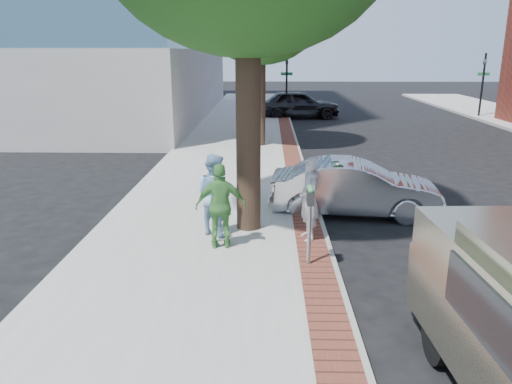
{
  "coord_description": "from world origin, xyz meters",
  "views": [
    {
      "loc": [
        -0.18,
        -8.47,
        3.89
      ],
      "look_at": [
        -0.42,
        1.04,
        1.2
      ],
      "focal_mm": 35.0,
      "sensor_mm": 36.0,
      "label": 1
    }
  ],
  "objects_px": {
    "person_officer": "(214,194)",
    "bg_car": "(298,104)",
    "person_green": "(221,206)",
    "sedan_silver": "(355,188)",
    "person_gray": "(309,199)",
    "parking_meter": "(310,209)"
  },
  "relations": [
    {
      "from": "parking_meter",
      "to": "person_green",
      "type": "height_order",
      "value": "person_green"
    },
    {
      "from": "person_officer",
      "to": "bg_car",
      "type": "bearing_deg",
      "value": -62.86
    },
    {
      "from": "person_gray",
      "to": "sedan_silver",
      "type": "distance_m",
      "value": 2.47
    },
    {
      "from": "person_green",
      "to": "bg_car",
      "type": "bearing_deg",
      "value": -103.12
    },
    {
      "from": "sedan_silver",
      "to": "person_green",
      "type": "bearing_deg",
      "value": 136.56
    },
    {
      "from": "parking_meter",
      "to": "sedan_silver",
      "type": "distance_m",
      "value": 3.68
    },
    {
      "from": "parking_meter",
      "to": "person_gray",
      "type": "height_order",
      "value": "person_gray"
    },
    {
      "from": "person_green",
      "to": "bg_car",
      "type": "xyz_separation_m",
      "value": [
        2.69,
        21.03,
        -0.16
      ]
    },
    {
      "from": "parking_meter",
      "to": "sedan_silver",
      "type": "height_order",
      "value": "parking_meter"
    },
    {
      "from": "person_officer",
      "to": "person_green",
      "type": "bearing_deg",
      "value": 140.95
    },
    {
      "from": "person_green",
      "to": "parking_meter",
      "type": "bearing_deg",
      "value": 148.4
    },
    {
      "from": "person_gray",
      "to": "person_officer",
      "type": "distance_m",
      "value": 1.98
    },
    {
      "from": "person_officer",
      "to": "sedan_silver",
      "type": "height_order",
      "value": "person_officer"
    },
    {
      "from": "person_green",
      "to": "person_officer",
      "type": "bearing_deg",
      "value": -80.17
    },
    {
      "from": "parking_meter",
      "to": "bg_car",
      "type": "distance_m",
      "value": 21.86
    },
    {
      "from": "person_gray",
      "to": "person_green",
      "type": "distance_m",
      "value": 1.81
    },
    {
      "from": "parking_meter",
      "to": "person_green",
      "type": "distance_m",
      "value": 1.85
    },
    {
      "from": "person_gray",
      "to": "person_green",
      "type": "relative_size",
      "value": 1.02
    },
    {
      "from": "person_officer",
      "to": "person_green",
      "type": "distance_m",
      "value": 0.8
    },
    {
      "from": "person_green",
      "to": "sedan_silver",
      "type": "bearing_deg",
      "value": -145.6
    },
    {
      "from": "parking_meter",
      "to": "person_gray",
      "type": "xyz_separation_m",
      "value": [
        0.09,
        1.28,
        -0.19
      ]
    },
    {
      "from": "person_gray",
      "to": "bg_car",
      "type": "xyz_separation_m",
      "value": [
        0.95,
        20.55,
        -0.17
      ]
    }
  ]
}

